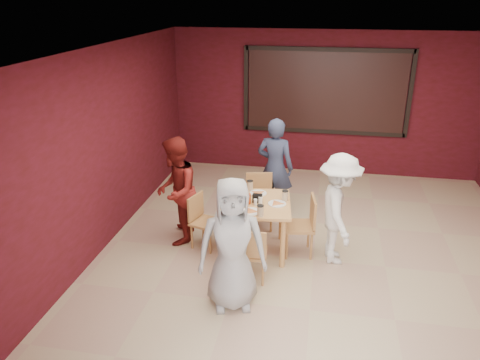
% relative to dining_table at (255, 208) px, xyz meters
% --- Properties ---
extents(floor, '(7.00, 7.00, 0.00)m').
position_rel_dining_table_xyz_m(floor, '(0.85, -0.08, -0.67)').
color(floor, tan).
rests_on(floor, ground).
extents(window_blinds, '(3.00, 0.02, 1.50)m').
position_rel_dining_table_xyz_m(window_blinds, '(0.85, 3.37, 0.98)').
color(window_blinds, black).
extents(dining_table, '(1.08, 1.08, 0.92)m').
position_rel_dining_table_xyz_m(dining_table, '(0.00, 0.00, 0.00)').
color(dining_table, tan).
rests_on(dining_table, floor).
extents(chair_front, '(0.40, 0.40, 0.77)m').
position_rel_dining_table_xyz_m(chair_front, '(0.08, -0.75, -0.24)').
color(chair_front, '#A77441').
rests_on(chair_front, floor).
extents(chair_back, '(0.49, 0.49, 0.85)m').
position_rel_dining_table_xyz_m(chair_back, '(-0.05, 0.81, -0.20)').
color(chair_back, '#A77441').
rests_on(chair_back, floor).
extents(chair_left, '(0.47, 0.47, 0.78)m').
position_rel_dining_table_xyz_m(chair_left, '(-0.77, 0.03, -0.23)').
color(chair_left, '#A77441').
rests_on(chair_left, floor).
extents(chair_right, '(0.48, 0.48, 0.86)m').
position_rel_dining_table_xyz_m(chair_right, '(0.68, 0.07, -0.19)').
color(chair_right, '#A77441').
rests_on(chair_right, floor).
extents(diner_front, '(0.89, 0.70, 1.60)m').
position_rel_dining_table_xyz_m(diner_front, '(-0.07, -1.24, 0.13)').
color(diner_front, '#AAAAAA').
rests_on(diner_front, floor).
extents(diner_back, '(0.66, 0.49, 1.63)m').
position_rel_dining_table_xyz_m(diner_back, '(0.13, 1.26, 0.14)').
color(diner_back, '#313A57').
rests_on(diner_back, floor).
extents(diner_left, '(0.70, 0.84, 1.58)m').
position_rel_dining_table_xyz_m(diner_left, '(-1.17, 0.12, 0.12)').
color(diner_left, maroon).
rests_on(diner_left, floor).
extents(diner_right, '(0.72, 1.07, 1.54)m').
position_rel_dining_table_xyz_m(diner_right, '(1.13, -0.02, 0.09)').
color(diner_right, white).
rests_on(diner_right, floor).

